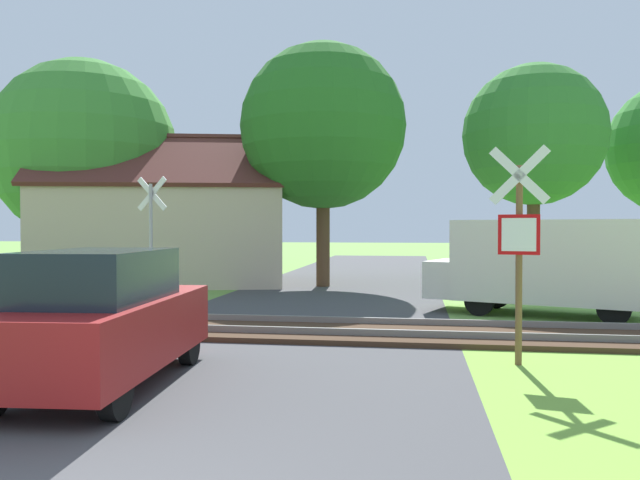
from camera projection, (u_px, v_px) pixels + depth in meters
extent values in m
cube|color=#424244|center=(132.00, 460.00, 5.54)|extent=(6.54, 80.00, 0.01)
cube|color=#422D1E|center=(287.00, 330.00, 12.28)|extent=(60.00, 2.60, 0.10)
cube|color=slate|center=(294.00, 319.00, 12.99)|extent=(60.00, 0.08, 0.12)
cube|color=slate|center=(280.00, 330.00, 11.57)|extent=(60.00, 0.08, 0.12)
cylinder|color=brown|center=(519.00, 266.00, 9.32)|extent=(0.10, 0.10, 2.99)
cube|color=red|center=(519.00, 235.00, 9.25)|extent=(0.59, 0.16, 0.60)
cube|color=white|center=(519.00, 235.00, 9.23)|extent=(0.48, 0.12, 0.49)
cube|color=white|center=(519.00, 175.00, 9.23)|extent=(0.86, 0.22, 0.88)
cube|color=white|center=(519.00, 175.00, 9.23)|extent=(0.86, 0.22, 0.88)
cylinder|color=#9E9EA5|center=(151.00, 246.00, 15.77)|extent=(0.09, 0.09, 3.17)
cube|color=white|center=(152.00, 194.00, 15.80)|extent=(0.86, 0.22, 0.88)
cube|color=white|center=(152.00, 194.00, 15.80)|extent=(0.86, 0.22, 0.88)
cube|color=#C6B293|center=(168.00, 235.00, 23.05)|extent=(9.44, 7.44, 3.53)
cube|color=#562823|center=(161.00, 159.00, 21.59)|extent=(9.28, 5.15, 2.15)
cube|color=#562823|center=(173.00, 167.00, 24.41)|extent=(9.28, 5.15, 2.15)
cube|color=brown|center=(230.00, 160.00, 23.19)|extent=(0.60, 0.60, 1.10)
cylinder|color=#513823|center=(86.00, 250.00, 23.60)|extent=(0.31, 0.31, 2.38)
sphere|color=#3D8433|center=(85.00, 151.00, 23.53)|extent=(6.85, 6.85, 6.85)
cylinder|color=#513823|center=(323.00, 237.00, 21.79)|extent=(0.47, 0.47, 3.42)
sphere|color=#286B23|center=(323.00, 126.00, 21.71)|extent=(5.76, 5.76, 5.76)
cylinder|color=#513823|center=(533.00, 236.00, 22.36)|extent=(0.45, 0.45, 3.48)
sphere|color=#337A2D|center=(534.00, 135.00, 22.28)|extent=(5.04, 5.04, 5.04)
cube|color=silver|center=(550.00, 261.00, 14.50)|extent=(4.60, 3.29, 1.90)
cube|color=silver|center=(448.00, 278.00, 15.73)|extent=(1.30, 1.94, 0.90)
cube|color=#19232D|center=(462.00, 245.00, 15.52)|extent=(0.62, 1.52, 0.85)
cube|color=navy|center=(556.00, 272.00, 15.33)|extent=(3.53, 1.37, 0.16)
cylinder|color=black|center=(496.00, 295.00, 15.90)|extent=(0.70, 0.41, 0.68)
cylinder|color=black|center=(479.00, 301.00, 14.55)|extent=(0.70, 0.41, 0.68)
cylinder|color=black|center=(620.00, 302.00, 14.48)|extent=(0.70, 0.41, 0.68)
cylinder|color=black|center=(614.00, 309.00, 13.13)|extent=(0.70, 0.41, 0.68)
cube|color=maroon|center=(106.00, 331.00, 8.08)|extent=(1.91, 4.10, 0.84)
cube|color=#19232D|center=(99.00, 276.00, 7.86)|extent=(1.54, 2.29, 0.64)
cylinder|color=black|center=(189.00, 345.00, 9.39)|extent=(0.22, 0.61, 0.60)
cylinder|color=black|center=(99.00, 343.00, 9.50)|extent=(0.22, 0.61, 0.60)
cylinder|color=black|center=(115.00, 392.00, 6.67)|extent=(0.22, 0.61, 0.60)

